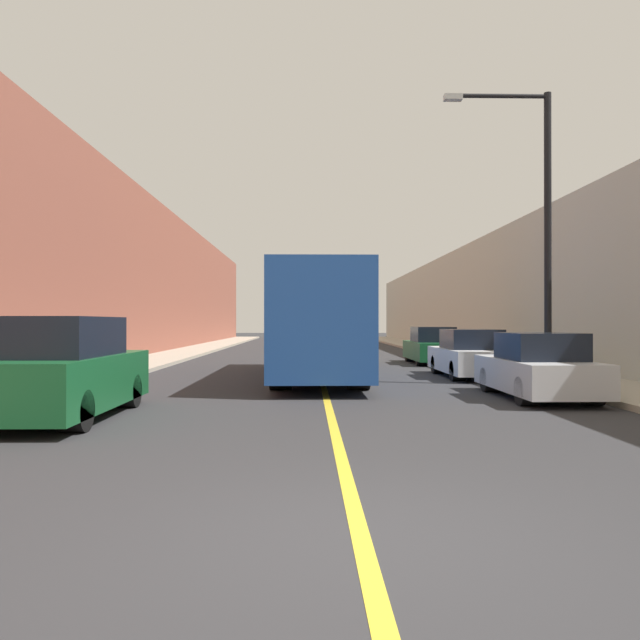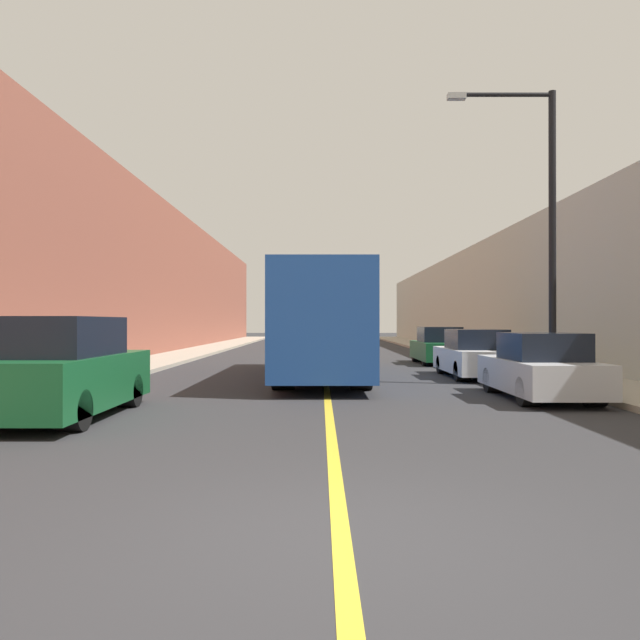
{
  "view_description": "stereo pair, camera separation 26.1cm",
  "coord_description": "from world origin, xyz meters",
  "px_view_note": "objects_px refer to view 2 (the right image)",
  "views": [
    {
      "loc": [
        -0.43,
        -5.04,
        1.75
      ],
      "look_at": [
        -0.12,
        10.7,
        1.82
      ],
      "focal_mm": 35.0,
      "sensor_mm": 36.0,
      "label": 1
    },
    {
      "loc": [
        -0.17,
        -5.04,
        1.75
      ],
      "look_at": [
        -0.12,
        10.7,
        1.82
      ],
      "focal_mm": 35.0,
      "sensor_mm": 36.0,
      "label": 2
    }
  ],
  "objects_px": {
    "parked_suv_left": "(60,371)",
    "street_lamp_right": "(540,215)",
    "car_right_far": "(437,347)",
    "car_right_near": "(538,369)",
    "car_right_mid": "(473,356)",
    "bus": "(320,322)"
  },
  "relations": [
    {
      "from": "street_lamp_right",
      "to": "car_right_near",
      "type": "bearing_deg",
      "value": -110.81
    },
    {
      "from": "car_right_near",
      "to": "car_right_far",
      "type": "relative_size",
      "value": 0.98
    },
    {
      "from": "bus",
      "to": "car_right_mid",
      "type": "distance_m",
      "value": 5.0
    },
    {
      "from": "bus",
      "to": "car_right_mid",
      "type": "bearing_deg",
      "value": 0.84
    },
    {
      "from": "car_right_near",
      "to": "car_right_mid",
      "type": "xyz_separation_m",
      "value": [
        -0.11,
        5.58,
        0.01
      ]
    },
    {
      "from": "car_right_far",
      "to": "street_lamp_right",
      "type": "bearing_deg",
      "value": -83.14
    },
    {
      "from": "car_right_near",
      "to": "car_right_mid",
      "type": "relative_size",
      "value": 0.95
    },
    {
      "from": "bus",
      "to": "car_right_near",
      "type": "relative_size",
      "value": 2.68
    },
    {
      "from": "car_right_near",
      "to": "car_right_far",
      "type": "distance_m",
      "value": 12.14
    },
    {
      "from": "parked_suv_left",
      "to": "car_right_near",
      "type": "distance_m",
      "value": 10.16
    },
    {
      "from": "parked_suv_left",
      "to": "street_lamp_right",
      "type": "bearing_deg",
      "value": 27.9
    },
    {
      "from": "parked_suv_left",
      "to": "car_right_near",
      "type": "xyz_separation_m",
      "value": [
        9.75,
        2.84,
        -0.18
      ]
    },
    {
      "from": "parked_suv_left",
      "to": "street_lamp_right",
      "type": "relative_size",
      "value": 0.59
    },
    {
      "from": "parked_suv_left",
      "to": "car_right_mid",
      "type": "relative_size",
      "value": 1.04
    },
    {
      "from": "bus",
      "to": "street_lamp_right",
      "type": "xyz_separation_m",
      "value": [
        6.09,
        -2.61,
        2.96
      ]
    },
    {
      "from": "car_right_near",
      "to": "car_right_mid",
      "type": "height_order",
      "value": "car_right_mid"
    },
    {
      "from": "bus",
      "to": "car_right_near",
      "type": "distance_m",
      "value": 7.51
    },
    {
      "from": "parked_suv_left",
      "to": "street_lamp_right",
      "type": "distance_m",
      "value": 12.87
    },
    {
      "from": "bus",
      "to": "car_right_near",
      "type": "bearing_deg",
      "value": -47.86
    },
    {
      "from": "parked_suv_left",
      "to": "car_right_near",
      "type": "relative_size",
      "value": 1.1
    },
    {
      "from": "bus",
      "to": "car_right_near",
      "type": "height_order",
      "value": "bus"
    },
    {
      "from": "parked_suv_left",
      "to": "car_right_far",
      "type": "xyz_separation_m",
      "value": [
        9.74,
        14.98,
        -0.16
      ]
    }
  ]
}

